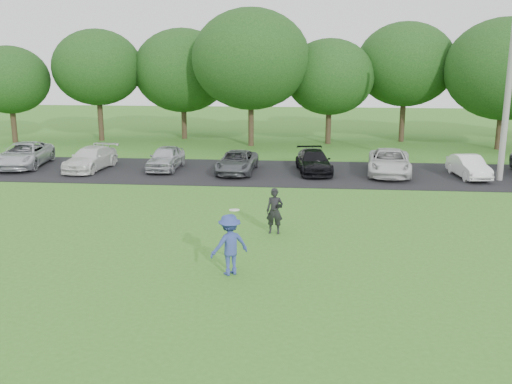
# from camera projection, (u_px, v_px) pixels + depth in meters

# --- Properties ---
(ground) EXTENTS (100.00, 100.00, 0.00)m
(ground) POSITION_uv_depth(u_px,v_px,m) (244.00, 266.00, 15.94)
(ground) COLOR #3A7220
(ground) RESTS_ON ground
(parking_lot) EXTENTS (32.00, 6.50, 0.03)m
(parking_lot) POSITION_uv_depth(u_px,v_px,m) (273.00, 173.00, 28.52)
(parking_lot) COLOR black
(parking_lot) RESTS_ON ground
(utility_pole) EXTENTS (0.28, 0.28, 9.50)m
(utility_pole) POSITION_uv_depth(u_px,v_px,m) (510.00, 78.00, 25.68)
(utility_pole) COLOR gray
(utility_pole) RESTS_ON ground
(frisbee_player) EXTENTS (1.24, 1.11, 1.84)m
(frisbee_player) POSITION_uv_depth(u_px,v_px,m) (230.00, 244.00, 15.20)
(frisbee_player) COLOR #32428E
(frisbee_player) RESTS_ON ground
(camera_bystander) EXTENTS (0.58, 0.44, 1.52)m
(camera_bystander) POSITION_uv_depth(u_px,v_px,m) (275.00, 211.00, 18.73)
(camera_bystander) COLOR black
(camera_bystander) RESTS_ON ground
(parked_cars) EXTENTS (28.55, 4.90, 1.25)m
(parked_cars) POSITION_uv_depth(u_px,v_px,m) (270.00, 160.00, 28.47)
(parked_cars) COLOR silver
(parked_cars) RESTS_ON parking_lot
(tree_row) EXTENTS (42.39, 9.85, 8.64)m
(tree_row) POSITION_uv_depth(u_px,v_px,m) (307.00, 68.00, 36.68)
(tree_row) COLOR #38281C
(tree_row) RESTS_ON ground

